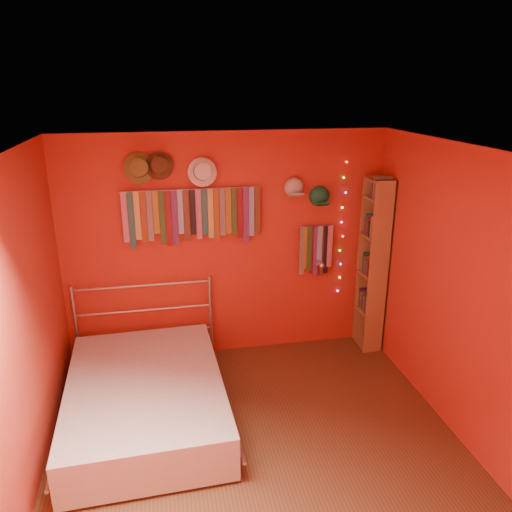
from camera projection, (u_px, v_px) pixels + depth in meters
ground at (260, 451)px, 4.23m from camera, size 3.50×3.50×0.00m
back_wall at (228, 248)px, 5.44m from camera, size 3.50×0.02×2.50m
right_wall at (466, 300)px, 4.14m from camera, size 0.02×3.50×2.50m
left_wall at (16, 340)px, 3.49m from camera, size 0.02×3.50×2.50m
ceiling at (260, 154)px, 3.40m from camera, size 3.50×3.50×0.02m
tie_rack at (193, 214)px, 5.17m from camera, size 1.45×0.03×0.61m
small_tie_rack at (316, 249)px, 5.57m from camera, size 0.40×0.03×0.60m
fedora_olive at (139, 168)px, 4.88m from camera, size 0.31×0.17×0.31m
fedora_brown at (159, 166)px, 4.92m from camera, size 0.28×0.15×0.28m
fedora_white at (203, 172)px, 5.02m from camera, size 0.29×0.16×0.29m
cap_white at (294, 188)px, 5.30m from camera, size 0.19×0.24×0.19m
cap_green at (319, 196)px, 5.39m from camera, size 0.20×0.25×0.20m
fairy_lights at (342, 229)px, 5.59m from camera, size 0.06×0.02×1.52m
reading_lamp at (321, 265)px, 5.48m from camera, size 0.06×0.28×0.08m
bookshelf at (376, 265)px, 5.61m from camera, size 0.25×0.34×2.00m
bed at (146, 398)px, 4.57m from camera, size 1.53×2.04×0.97m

